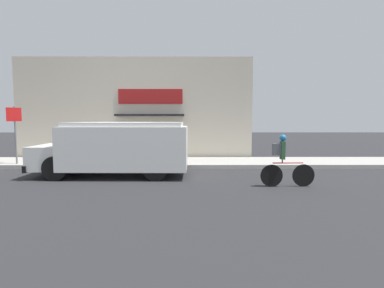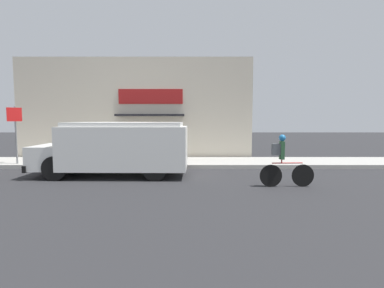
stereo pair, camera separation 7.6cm
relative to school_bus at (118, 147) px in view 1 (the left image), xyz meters
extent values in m
plane|color=#2B2B2D|center=(-0.23, 1.52, -1.08)|extent=(70.00, 70.00, 0.00)
cube|color=#ADAAA3|center=(-0.23, 2.87, -1.00)|extent=(28.00, 2.70, 0.17)
cube|color=beige|center=(-0.23, 4.47, 1.58)|extent=(12.34, 0.18, 5.34)
cube|color=maroon|center=(0.66, 4.36, 2.22)|extent=(3.32, 0.05, 0.76)
cube|color=black|center=(0.66, 4.06, 1.27)|extent=(3.48, 0.64, 0.10)
cube|color=white|center=(0.30, 0.00, 0.01)|extent=(4.60, 2.20, 1.57)
cube|color=white|center=(-2.53, 0.03, -0.35)|extent=(1.12, 1.98, 0.87)
cube|color=white|center=(0.30, 0.00, 0.87)|extent=(4.23, 2.02, 0.16)
cube|color=black|center=(-3.03, 0.04, -0.68)|extent=(0.15, 2.10, 0.24)
cube|color=red|center=(-0.93, 1.33, 0.08)|extent=(0.03, 0.44, 0.44)
cylinder|color=black|center=(-1.98, 0.94, -0.65)|extent=(0.87, 0.27, 0.86)
cylinder|color=black|center=(-2.01, -0.88, -0.65)|extent=(0.87, 0.27, 0.86)
cylinder|color=black|center=(1.53, 0.89, -0.65)|extent=(0.87, 0.27, 0.86)
cylinder|color=black|center=(1.50, -0.93, -0.65)|extent=(0.87, 0.27, 0.86)
cylinder|color=black|center=(6.33, -1.83, -0.73)|extent=(0.71, 0.07, 0.71)
cylinder|color=black|center=(5.30, -1.87, -0.73)|extent=(0.71, 0.07, 0.71)
cylinder|color=red|center=(5.82, -1.85, -0.32)|extent=(0.98, 0.08, 0.04)
cylinder|color=red|center=(5.63, -1.86, -0.26)|extent=(0.04, 0.04, 0.12)
cube|color=#2D5B38|center=(5.63, -1.86, 0.08)|extent=(0.13, 0.21, 0.57)
sphere|color=#2375B7|center=(5.63, -1.86, 0.48)|extent=(0.21, 0.21, 0.21)
cube|color=#565B60|center=(5.44, -1.86, 0.11)|extent=(0.27, 0.15, 0.36)
cylinder|color=slate|center=(-4.97, 1.93, 0.35)|extent=(0.07, 0.07, 2.53)
cube|color=red|center=(-4.97, 1.88, 1.27)|extent=(0.45, 0.45, 0.60)
cylinder|color=#2D5138|center=(-0.20, 3.21, -0.55)|extent=(0.47, 0.47, 0.73)
cylinder|color=black|center=(-0.20, 3.21, -0.16)|extent=(0.48, 0.48, 0.04)
camera|label=1|loc=(2.72, -11.23, 1.07)|focal=28.00mm
camera|label=2|loc=(2.80, -11.24, 1.07)|focal=28.00mm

